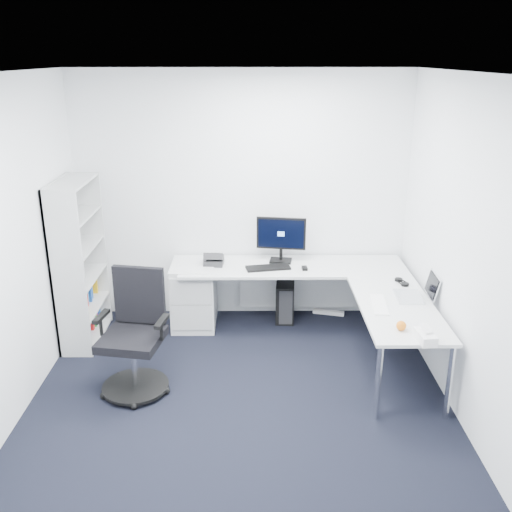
{
  "coord_description": "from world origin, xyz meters",
  "views": [
    {
      "loc": [
        0.12,
        -3.95,
        2.82
      ],
      "look_at": [
        0.15,
        1.05,
        1.05
      ],
      "focal_mm": 40.0,
      "sensor_mm": 36.0,
      "label": 1
    }
  ],
  "objects_px": {
    "monitor": "(281,239)",
    "laptop": "(410,285)",
    "l_desk": "(295,309)",
    "bookshelf": "(80,263)",
    "task_chair": "(132,336)"
  },
  "relations": [
    {
      "from": "bookshelf",
      "to": "laptop",
      "type": "xyz_separation_m",
      "value": [
        3.19,
        -0.57,
        -0.02
      ]
    },
    {
      "from": "task_chair",
      "to": "bookshelf",
      "type": "bearing_deg",
      "value": 134.71
    },
    {
      "from": "monitor",
      "to": "laptop",
      "type": "relative_size",
      "value": 1.53
    },
    {
      "from": "task_chair",
      "to": "laptop",
      "type": "bearing_deg",
      "value": 20.43
    },
    {
      "from": "l_desk",
      "to": "task_chair",
      "type": "height_order",
      "value": "task_chair"
    },
    {
      "from": "task_chair",
      "to": "monitor",
      "type": "xyz_separation_m",
      "value": [
        1.35,
        1.43,
        0.41
      ]
    },
    {
      "from": "task_chair",
      "to": "laptop",
      "type": "relative_size",
      "value": 3.15
    },
    {
      "from": "l_desk",
      "to": "monitor",
      "type": "height_order",
      "value": "monitor"
    },
    {
      "from": "l_desk",
      "to": "task_chair",
      "type": "distance_m",
      "value": 1.77
    },
    {
      "from": "bookshelf",
      "to": "laptop",
      "type": "bearing_deg",
      "value": -10.16
    },
    {
      "from": "l_desk",
      "to": "monitor",
      "type": "distance_m",
      "value": 0.77
    },
    {
      "from": "l_desk",
      "to": "laptop",
      "type": "xyz_separation_m",
      "value": [
        1.01,
        -0.52,
        0.47
      ]
    },
    {
      "from": "l_desk",
      "to": "bookshelf",
      "type": "xyz_separation_m",
      "value": [
        -2.17,
        0.05,
        0.49
      ]
    },
    {
      "from": "laptop",
      "to": "bookshelf",
      "type": "bearing_deg",
      "value": 172.75
    },
    {
      "from": "task_chair",
      "to": "monitor",
      "type": "distance_m",
      "value": 2.01
    }
  ]
}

